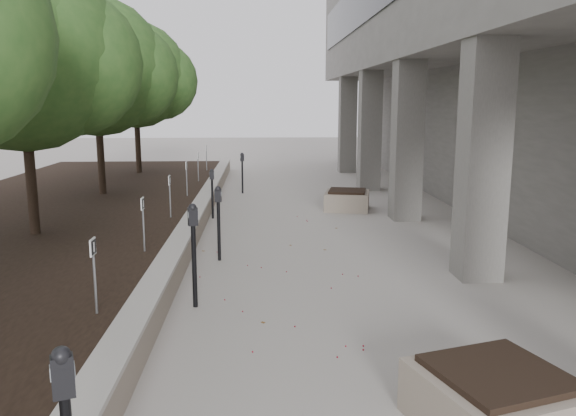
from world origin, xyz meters
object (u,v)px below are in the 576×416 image
object	(u,v)px
parking_meter_3	(219,224)
parking_meter_2	(194,256)
parking_meter_4	(212,194)
parking_meter_5	(242,173)
planter_front	(497,400)
planter_back	(347,200)
crabapple_tree_5	(136,98)
crabapple_tree_4	(97,97)
crabapple_tree_3	(24,94)

from	to	relation	value
parking_meter_3	parking_meter_2	bearing A→B (deg)	-87.97
parking_meter_4	parking_meter_5	bearing A→B (deg)	85.08
planter_front	planter_back	size ratio (longest dim) A/B	1.08
crabapple_tree_5	parking_meter_4	xyz separation A→B (m)	(3.25, -6.72, -2.47)
parking_meter_4	planter_front	bearing A→B (deg)	-67.09
parking_meter_2	parking_meter_3	xyz separation A→B (m)	(0.18, 2.51, -0.06)
crabapple_tree_4	planter_front	xyz separation A→B (m)	(6.64, -11.63, -2.82)
crabapple_tree_5	parking_meter_5	bearing A→B (deg)	-33.82
crabapple_tree_4	parking_meter_4	size ratio (longest dim) A/B	4.21
parking_meter_4	planter_back	size ratio (longest dim) A/B	1.08
crabapple_tree_3	planter_front	xyz separation A→B (m)	(6.64, -6.63, -2.82)
crabapple_tree_5	parking_meter_3	xyz separation A→B (m)	(3.70, -10.73, -2.40)
parking_meter_2	parking_meter_3	distance (m)	2.52
crabapple_tree_3	parking_meter_4	size ratio (longest dim) A/B	4.21
parking_meter_2	planter_front	bearing A→B (deg)	-67.90
crabapple_tree_4	planter_back	size ratio (longest dim) A/B	4.55
parking_meter_3	parking_meter_5	size ratio (longest dim) A/B	1.07
planter_front	parking_meter_4	bearing A→B (deg)	108.86
parking_meter_2	planter_back	world-z (taller)	parking_meter_2
crabapple_tree_4	planter_front	size ratio (longest dim) A/B	4.20
parking_meter_3	planter_front	world-z (taller)	parking_meter_3
crabapple_tree_3	parking_meter_2	bearing A→B (deg)	-42.63
crabapple_tree_5	parking_meter_4	size ratio (longest dim) A/B	4.21
crabapple_tree_5	parking_meter_3	size ratio (longest dim) A/B	3.79
crabapple_tree_4	parking_meter_5	size ratio (longest dim) A/B	4.05
planter_back	crabapple_tree_5	bearing A→B (deg)	140.70
crabapple_tree_3	crabapple_tree_4	world-z (taller)	same
parking_meter_3	planter_front	bearing A→B (deg)	-57.42
crabapple_tree_3	parking_meter_2	xyz separation A→B (m)	(3.52, -3.24, -2.34)
parking_meter_4	crabapple_tree_5	bearing A→B (deg)	119.88
parking_meter_5	planter_back	distance (m)	4.30
crabapple_tree_5	planter_back	distance (m)	9.37
crabapple_tree_3	planter_back	distance (m)	8.64
crabapple_tree_3	parking_meter_3	size ratio (longest dim) A/B	3.79
crabapple_tree_4	parking_meter_4	distance (m)	4.43
parking_meter_2	planter_back	size ratio (longest dim) A/B	1.30
crabapple_tree_3	parking_meter_5	bearing A→B (deg)	62.18
planter_front	parking_meter_5	bearing A→B (deg)	101.05
planter_back	parking_meter_5	bearing A→B (deg)	134.70
planter_front	crabapple_tree_4	bearing A→B (deg)	119.70
crabapple_tree_4	crabapple_tree_5	size ratio (longest dim) A/B	1.00
parking_meter_5	planter_back	size ratio (longest dim) A/B	1.13
parking_meter_2	parking_meter_3	world-z (taller)	parking_meter_2
crabapple_tree_5	parking_meter_4	world-z (taller)	crabapple_tree_5
crabapple_tree_5	parking_meter_5	size ratio (longest dim) A/B	4.05
crabapple_tree_3	parking_meter_2	world-z (taller)	crabapple_tree_3
crabapple_tree_5	planter_back	world-z (taller)	crabapple_tree_5
parking_meter_3	parking_meter_4	xyz separation A→B (m)	(-0.45, 4.01, -0.07)
crabapple_tree_3	planter_back	size ratio (longest dim) A/B	4.55
parking_meter_2	planter_front	xyz separation A→B (m)	(3.12, -3.40, -0.48)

